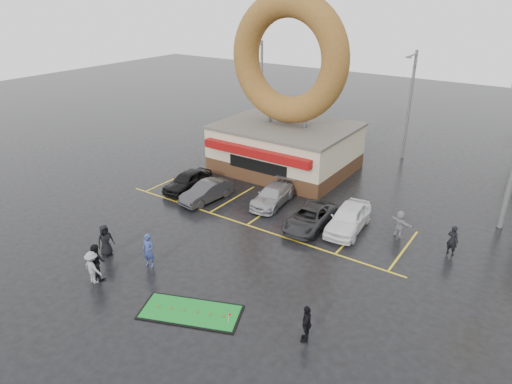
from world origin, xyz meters
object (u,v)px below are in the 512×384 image
Objects in this scene: donut_shop at (286,115)px; putting_green at (191,312)px; car_silver at (273,195)px; car_grey at (310,218)px; car_white at (348,218)px; person_blue at (149,251)px; streetlight_left at (261,86)px; dumpster at (224,148)px; person_cameraman at (307,323)px; car_dgrey at (207,192)px; streetlight_mid at (409,103)px; car_black at (188,181)px.

donut_shop reaches higher than putting_green.
car_silver is 3.91m from car_grey.
donut_shop is 11.28m from car_white.
car_grey is 2.38× the size of person_blue.
streetlight_left reaches higher than person_blue.
putting_green is (11.87, -17.57, -0.61)m from dumpster.
putting_green is (-0.56, -10.24, -0.59)m from car_grey.
streetlight_left reaches higher than car_silver.
person_cameraman is at bearing -52.54° from streetlight_left.
car_grey is at bearing -50.23° from donut_shop.
car_white is at bearing 16.90° from car_dgrey.
streetlight_mid is at bearing 48.62° from donut_shop.
streetlight_mid reaches higher than person_blue.
car_dgrey is 2.37× the size of person_cameraman.
car_grey is 0.98× the size of car_white.
car_grey is 14.43m from dumpster.
donut_shop is 7.50× the size of dumpster.
putting_green is at bearing -108.76° from car_white.
car_black is (-3.66, -7.58, -3.75)m from donut_shop.
car_grey is at bearing 12.08° from car_dgrey.
streetlight_left is at bearing -175.91° from streetlight_mid.
donut_shop is 3.23× the size of car_black.
person_cameraman is 0.34× the size of putting_green.
car_white is at bearing 4.23° from car_black.
car_white is 15.83m from dumpster.
putting_green is at bearing -72.11° from donut_shop.
car_white reaches higher than car_silver.
dumpster is at bearing 139.72° from car_silver.
car_white is at bearing -84.51° from streetlight_mid.
car_dgrey is (-1.34, -8.22, -3.80)m from donut_shop.
person_blue reaches higher than car_dgrey.
donut_shop is at bearing -165.74° from person_cameraman.
car_grey is at bearing -28.93° from car_silver.
car_dgrey is 2.25× the size of dumpster.
person_blue is (1.43, -16.19, -3.52)m from donut_shop.
car_white is at bearing -12.23° from dumpster.
dumpster is at bearing 146.23° from car_grey.
streetlight_mid is 19.26m from car_black.
donut_shop is at bearing -44.78° from streetlight_left.
donut_shop is at bearing -131.38° from streetlight_mid.
streetlight_left is at bearing 97.31° from person_blue.
streetlight_mid is at bearing 55.03° from car_black.
putting_green is (-2.64, -11.25, -0.75)m from car_white.
car_silver is at bearing 12.54° from car_black.
car_grey is (9.97, -0.00, -0.09)m from car_black.
streetlight_left is 2.15× the size of car_black.
person_cameraman is at bearing -81.29° from car_white.
streetlight_left is at bearing -161.86° from person_cameraman.
donut_shop reaches higher than car_dgrey.
dumpster is (-4.78, 7.96, -0.02)m from car_dgrey.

